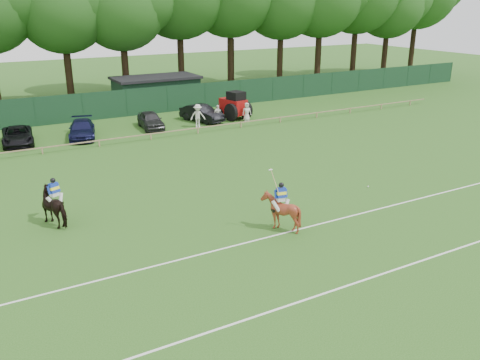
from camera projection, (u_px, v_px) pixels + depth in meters
ground at (262, 228)px, 24.07m from camera, size 160.00×160.00×0.00m
horse_dark at (56, 206)px, 24.27m from camera, size 1.75×2.34×1.80m
horse_chestnut at (281, 211)px, 23.67m from camera, size 1.74×1.88×1.80m
suv_black at (17, 136)px, 37.84m from camera, size 2.59×4.84×1.29m
sedan_navy at (82, 129)px, 39.60m from camera, size 2.99×5.00×1.36m
hatch_grey at (151, 120)px, 42.56m from camera, size 2.09×4.29×1.41m
estate_black at (202, 113)px, 45.00m from camera, size 2.87×4.67×1.45m
spectator_left at (198, 116)px, 42.78m from camera, size 1.40×1.00×1.97m
spectator_mid at (218, 114)px, 44.34m from camera, size 1.01×0.62×1.60m
spectator_right at (247, 112)px, 45.02m from camera, size 0.91×0.70×1.66m
rider_dark at (54, 191)px, 24.00m from camera, size 0.90×0.58×1.41m
rider_chestnut at (281, 196)px, 23.40m from camera, size 0.93×0.67×2.05m
polo_ball at (368, 187)px, 29.28m from camera, size 0.09×0.09×0.09m
pitch_lines at (306, 259)px, 21.19m from camera, size 60.00×5.10×0.01m
pitch_rail at (138, 136)px, 38.72m from camera, size 62.10×0.10×0.50m
perimeter_fence at (105, 105)px, 45.84m from camera, size 92.08×0.08×2.50m
utility_shed at (156, 91)px, 50.98m from camera, size 8.40×4.40×3.04m
tree_row at (105, 102)px, 53.76m from camera, size 96.00×12.00×21.00m
tractor at (234, 106)px, 45.92m from camera, size 2.55×3.31×2.50m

